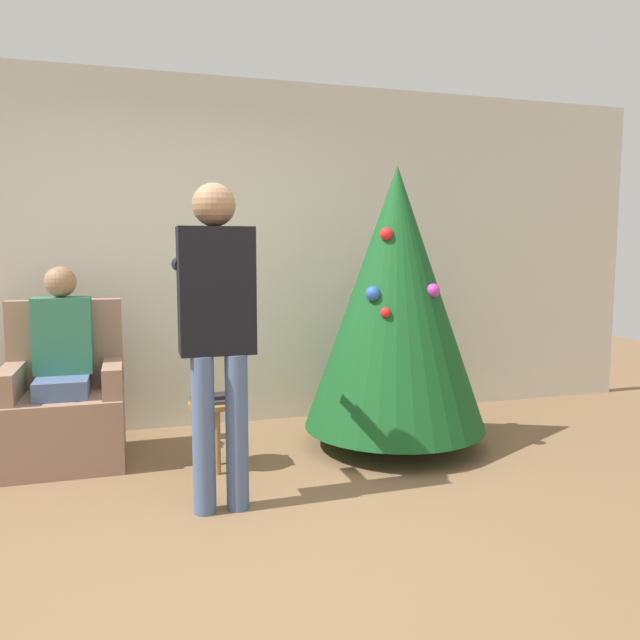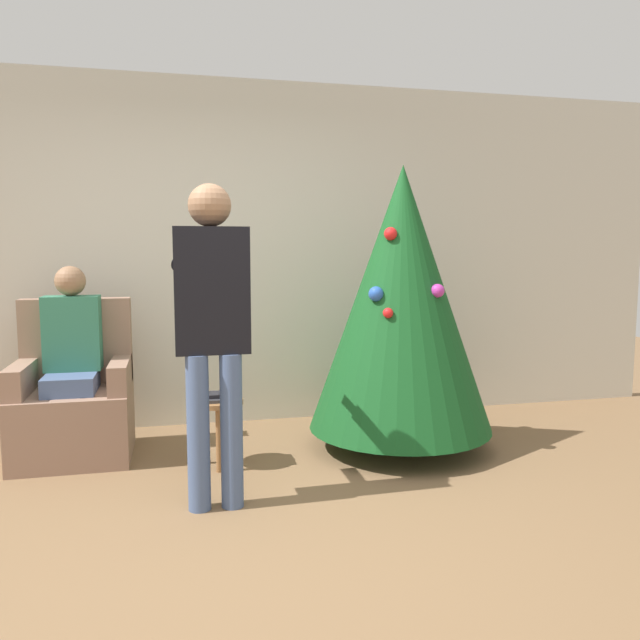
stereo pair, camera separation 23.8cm
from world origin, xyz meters
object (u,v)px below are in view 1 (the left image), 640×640
object	(u,v)px
armchair	(65,407)
person_seated	(62,356)
person_standing	(217,317)
side_stool	(215,414)
christmas_tree	(396,299)

from	to	relation	value
armchair	person_seated	distance (m)	0.35
armchair	person_standing	bearing A→B (deg)	-50.19
person_standing	side_stool	size ratio (longest dim) A/B	3.98
person_standing	side_stool	world-z (taller)	person_standing
christmas_tree	side_stool	size ratio (longest dim) A/B	4.49
christmas_tree	armchair	size ratio (longest dim) A/B	1.86
christmas_tree	person_seated	bearing A→B (deg)	172.10
christmas_tree	person_standing	distance (m)	1.50
christmas_tree	person_standing	size ratio (longest dim) A/B	1.13
armchair	person_standing	size ratio (longest dim) A/B	0.61
armchair	person_seated	world-z (taller)	person_seated
armchair	side_stool	size ratio (longest dim) A/B	2.41
side_stool	armchair	bearing A→B (deg)	155.01
person_seated	christmas_tree	bearing A→B (deg)	-7.90
armchair	side_stool	xyz separation A→B (m)	(0.92, -0.43, -0.01)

